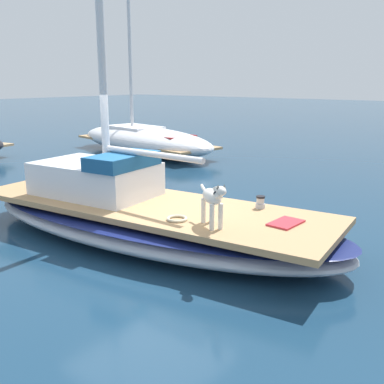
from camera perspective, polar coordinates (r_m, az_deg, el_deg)
ground_plane at (r=8.08m, az=-5.60°, el=-5.89°), size 120.00×120.00×0.00m
sailboat_main at (r=7.97m, az=-5.65°, el=-3.63°), size 3.37×7.49×0.66m
cabin_house at (r=8.50m, az=-11.84°, el=1.92°), size 1.66×2.38×0.84m
dog_white at (r=6.47m, az=2.69°, el=-0.88°), size 0.59×0.83×0.70m
deck_winch at (r=7.58m, az=8.69°, el=-1.33°), size 0.16×0.16×0.21m
coiled_rope at (r=6.88m, az=-1.92°, el=-3.41°), size 0.32×0.32×0.04m
deck_towel at (r=6.85m, az=11.85°, el=-3.87°), size 0.58×0.38×0.03m
moored_boat_starboard_side at (r=17.43m, az=-6.14°, el=6.68°), size 3.53×7.50×5.89m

